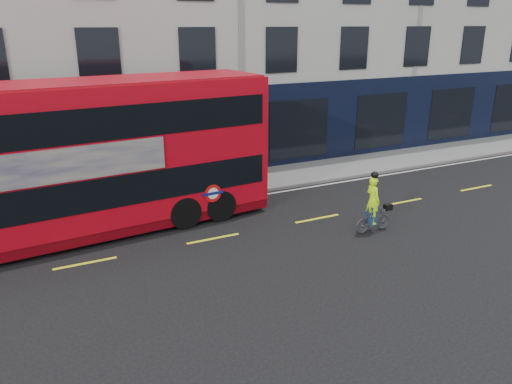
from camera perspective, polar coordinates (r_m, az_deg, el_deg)
ground at (r=16.90m, az=9.77°, el=-4.72°), size 120.00×120.00×0.00m
pavement at (r=22.11m, az=0.01°, el=1.41°), size 60.00×3.00×0.12m
kerb at (r=20.84m, az=1.82°, el=0.32°), size 60.00×0.12×0.13m
building_terrace at (r=27.06m, az=-6.40°, el=20.42°), size 50.00×10.07×15.00m
road_edge_line at (r=20.61m, az=2.21°, el=-0.08°), size 58.00×0.10×0.01m
lane_dashes at (r=18.03m, az=7.02°, el=-3.03°), size 58.00×0.12×0.01m
bus at (r=16.86m, az=-19.15°, el=3.63°), size 12.53×3.83×4.98m
cyclist at (r=17.02m, az=13.25°, el=-2.12°), size 1.41×0.58×2.11m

